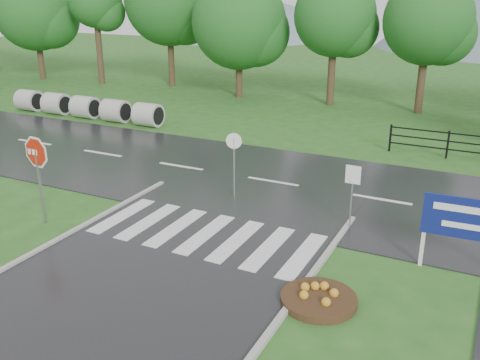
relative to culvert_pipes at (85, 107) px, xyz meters
The scene contains 11 objects.
ground 20.09m from the culvert_pipes, 48.32° to the right, with size 120.00×120.00×0.00m, color #275B1E.
main_road 14.27m from the culvert_pipes, 20.53° to the right, with size 90.00×8.00×0.04m, color black.
crosswalk 16.69m from the culvert_pipes, 36.83° to the right, with size 6.50×2.80×0.02m.
hills 55.17m from the culvert_pipes, 71.38° to the left, with size 102.00×48.00×48.00m.
treeline 16.95m from the culvert_pipes, 32.09° to the left, with size 83.20×5.20×10.00m.
culvert_pipes is the anchor object (origin of this frame).
stop_sign 14.30m from the culvert_pipes, 53.28° to the right, with size 1.29×0.15×2.91m.
estate_billboard 22.22m from the culvert_pipes, 23.99° to the right, with size 2.33×0.17×2.04m.
flower_bed 21.11m from the culvert_pipes, 34.33° to the right, with size 1.76×1.76×0.35m.
reg_sign_small 18.69m from the culvert_pipes, 24.50° to the right, with size 0.45×0.05×2.01m.
reg_sign_round 14.58m from the culvert_pipes, 28.74° to the right, with size 0.52×0.16×2.30m.
Camera 1 is at (7.16, -7.14, 6.81)m, focal length 40.00 mm.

